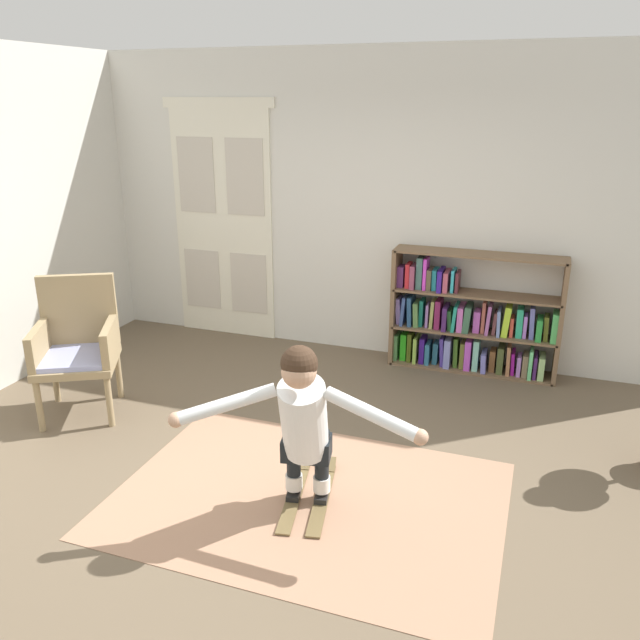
# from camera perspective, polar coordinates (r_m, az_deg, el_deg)

# --- Properties ---
(ground_plane) EXTENTS (7.20, 7.20, 0.00)m
(ground_plane) POSITION_cam_1_polar(r_m,az_deg,el_deg) (4.41, -3.09, -14.60)
(ground_plane) COLOR brown
(back_wall) EXTENTS (6.00, 0.10, 2.90)m
(back_wall) POSITION_cam_1_polar(r_m,az_deg,el_deg) (6.22, 5.98, 9.86)
(back_wall) COLOR silver
(back_wall) RESTS_ON ground
(double_door) EXTENTS (1.22, 0.05, 2.45)m
(double_door) POSITION_cam_1_polar(r_m,az_deg,el_deg) (6.82, -8.59, 8.69)
(double_door) COLOR silver
(double_door) RESTS_ON ground
(rug) EXTENTS (2.46, 1.74, 0.01)m
(rug) POSITION_cam_1_polar(r_m,az_deg,el_deg) (4.29, -1.08, -15.59)
(rug) COLOR #A2785D
(rug) RESTS_ON ground
(bookshelf) EXTENTS (1.54, 0.30, 1.13)m
(bookshelf) POSITION_cam_1_polar(r_m,az_deg,el_deg) (6.12, 13.01, -0.16)
(bookshelf) COLOR brown
(bookshelf) RESTS_ON ground
(wicker_chair) EXTENTS (0.81, 0.81, 1.10)m
(wicker_chair) POSITION_cam_1_polar(r_m,az_deg,el_deg) (5.50, -20.77, -1.96)
(wicker_chair) COLOR #98815B
(wicker_chair) RESTS_ON ground
(skis_pair) EXTENTS (0.42, 0.85, 0.07)m
(skis_pair) POSITION_cam_1_polar(r_m,az_deg,el_deg) (4.30, -1.01, -15.16)
(skis_pair) COLOR brown
(skis_pair) RESTS_ON rug
(person_skier) EXTENTS (1.43, 0.72, 1.09)m
(person_skier) POSITION_cam_1_polar(r_m,az_deg,el_deg) (3.81, -1.51, -8.63)
(person_skier) COLOR white
(person_skier) RESTS_ON skis_pair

